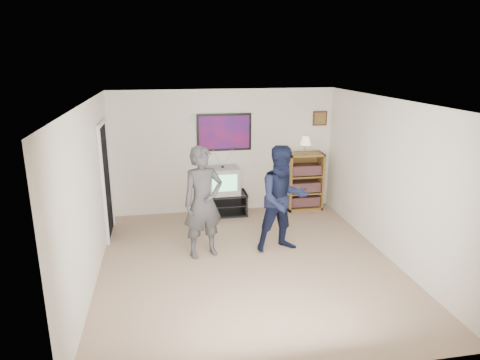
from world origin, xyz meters
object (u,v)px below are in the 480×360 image
object	(u,v)px
person_tall	(203,202)
person_short	(283,199)
crt_television	(223,180)
bookshelf	(304,181)
media_stand	(224,204)

from	to	relation	value
person_tall	person_short	distance (m)	1.29
crt_television	bookshelf	xyz separation A→B (m)	(1.72, 0.05, -0.12)
media_stand	crt_television	distance (m)	0.50
person_short	person_tall	bearing A→B (deg)	172.28
media_stand	person_short	world-z (taller)	person_short
media_stand	bookshelf	xyz separation A→B (m)	(1.71, 0.05, 0.37)
media_stand	crt_television	world-z (taller)	crt_television
crt_television	person_tall	distance (m)	1.87
person_tall	person_short	world-z (taller)	person_tall
crt_television	person_short	bearing A→B (deg)	-69.96
bookshelf	person_short	xyz separation A→B (m)	(-1.00, -1.85, 0.28)
person_tall	bookshelf	bearing A→B (deg)	22.71
bookshelf	person_tall	distance (m)	2.94
bookshelf	person_short	distance (m)	2.12
media_stand	person_tall	world-z (taller)	person_tall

